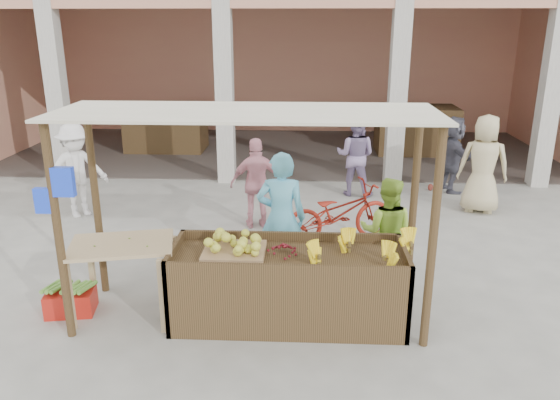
# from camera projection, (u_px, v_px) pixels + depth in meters

# --- Properties ---
(ground) EXTENTS (60.00, 60.00, 0.00)m
(ground) POSITION_uv_depth(u_px,v_px,m) (245.00, 318.00, 6.30)
(ground) COLOR slate
(ground) RESTS_ON ground
(market_building) EXTENTS (14.40, 6.40, 4.20)m
(market_building) POSITION_uv_depth(u_px,v_px,m) (283.00, 44.00, 13.93)
(market_building) COLOR tan
(market_building) RESTS_ON ground
(fruit_stall) EXTENTS (2.60, 0.95, 0.80)m
(fruit_stall) POSITION_uv_depth(u_px,v_px,m) (288.00, 288.00, 6.15)
(fruit_stall) COLOR #4D381F
(fruit_stall) RESTS_ON ground
(stall_awning) EXTENTS (4.09, 1.35, 2.39)m
(stall_awning) POSITION_uv_depth(u_px,v_px,m) (240.00, 150.00, 5.74)
(stall_awning) COLOR #4D381F
(stall_awning) RESTS_ON ground
(banana_heap) EXTENTS (1.18, 0.64, 0.21)m
(banana_heap) POSITION_uv_depth(u_px,v_px,m) (363.00, 250.00, 5.92)
(banana_heap) COLOR yellow
(banana_heap) RESTS_ON fruit_stall
(melon_tray) EXTENTS (0.68, 0.59, 0.19)m
(melon_tray) POSITION_uv_depth(u_px,v_px,m) (234.00, 247.00, 6.03)
(melon_tray) COLOR #9A764F
(melon_tray) RESTS_ON fruit_stall
(berry_heap) EXTENTS (0.40, 0.33, 0.13)m
(berry_heap) POSITION_uv_depth(u_px,v_px,m) (283.00, 250.00, 6.03)
(berry_heap) COLOR maroon
(berry_heap) RESTS_ON fruit_stall
(side_table) EXTENTS (1.26, 0.97, 0.91)m
(side_table) POSITION_uv_depth(u_px,v_px,m) (122.00, 255.00, 6.12)
(side_table) COLOR tan
(side_table) RESTS_ON ground
(papaya_pile) EXTENTS (0.74, 0.42, 0.21)m
(papaya_pile) POSITION_uv_depth(u_px,v_px,m) (120.00, 234.00, 6.05)
(papaya_pile) COLOR #42852B
(papaya_pile) RESTS_ON side_table
(red_crate) EXTENTS (0.59, 0.47, 0.28)m
(red_crate) POSITION_uv_depth(u_px,v_px,m) (71.00, 301.00, 6.39)
(red_crate) COLOR #B21C13
(red_crate) RESTS_ON ground
(plantain_bundle) EXTENTS (0.42, 0.29, 0.08)m
(plantain_bundle) POSITION_uv_depth(u_px,v_px,m) (69.00, 288.00, 6.33)
(plantain_bundle) COLOR #5F9837
(plantain_bundle) RESTS_ON red_crate
(produce_sacks) EXTENTS (0.73, 0.45, 0.55)m
(produce_sacks) POSITION_uv_depth(u_px,v_px,m) (423.00, 178.00, 10.94)
(produce_sacks) COLOR maroon
(produce_sacks) RESTS_ON ground
(vendor_blue) EXTENTS (0.71, 0.53, 1.85)m
(vendor_blue) POSITION_uv_depth(u_px,v_px,m) (281.00, 214.00, 6.95)
(vendor_blue) COLOR #5EBEDD
(vendor_blue) RESTS_ON ground
(vendor_green) EXTENTS (0.80, 0.58, 1.50)m
(vendor_green) POSITION_uv_depth(u_px,v_px,m) (387.00, 229.00, 6.94)
(vendor_green) COLOR #95BF38
(vendor_green) RESTS_ON ground
(motorcycle) EXTENTS (1.31, 1.97, 0.98)m
(motorcycle) POSITION_uv_depth(u_px,v_px,m) (339.00, 212.00, 8.35)
(motorcycle) COLOR maroon
(motorcycle) RESTS_ON ground
(shopper_a) EXTENTS (1.23, 1.17, 1.77)m
(shopper_a) POSITION_uv_depth(u_px,v_px,m) (76.00, 167.00, 9.36)
(shopper_a) COLOR silver
(shopper_a) RESTS_ON ground
(shopper_b) EXTENTS (1.02, 0.68, 1.60)m
(shopper_b) POSITION_uv_depth(u_px,v_px,m) (257.00, 180.00, 8.87)
(shopper_b) COLOR pink
(shopper_b) RESTS_ON ground
(shopper_c) EXTENTS (1.05, 0.81, 1.94)m
(shopper_c) POSITION_uv_depth(u_px,v_px,m) (484.00, 159.00, 9.55)
(shopper_c) COLOR tan
(shopper_c) RESTS_ON ground
(shopper_d) EXTENTS (0.86, 1.56, 1.60)m
(shopper_d) POSITION_uv_depth(u_px,v_px,m) (453.00, 152.00, 10.79)
(shopper_d) COLOR #474653
(shopper_d) RESTS_ON ground
(shopper_f) EXTENTS (0.95, 0.72, 1.73)m
(shopper_f) POSITION_uv_depth(u_px,v_px,m) (356.00, 152.00, 10.53)
(shopper_f) COLOR gray
(shopper_f) RESTS_ON ground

